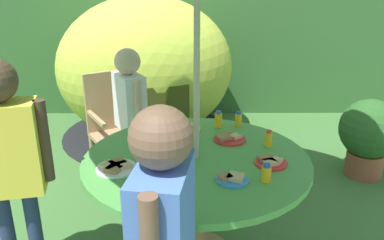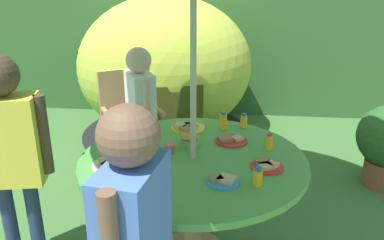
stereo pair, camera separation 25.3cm
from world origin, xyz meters
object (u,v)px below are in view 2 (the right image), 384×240
object	(u,v)px
plate_center_back	(187,127)
plate_near_right	(223,180)
juice_bottle_far_left	(223,121)
cup_near	(170,148)
child_in_white_shirt	(140,100)
child_in_yellow_shirt	(8,141)
garden_table	(193,173)
snack_bowl	(189,140)
plate_far_right	(231,140)
plate_mid_right	(112,163)
wooden_chair	(130,119)
juice_bottle_center_front	(269,142)
plate_back_edge	(267,166)
child_in_blue_shirt	(134,226)
juice_bottle_mid_left	(258,177)
juice_bottle_near_left	(244,121)
dome_tent	(166,68)

from	to	relation	value
plate_center_back	plate_near_right	bearing A→B (deg)	-69.92
juice_bottle_far_left	cup_near	world-z (taller)	juice_bottle_far_left
child_in_white_shirt	child_in_yellow_shirt	size ratio (longest dim) A/B	0.89
garden_table	snack_bowl	xyz separation A→B (m)	(-0.05, 0.19, 0.14)
plate_far_right	plate_mid_right	size ratio (longest dim) A/B	0.93
garden_table	juice_bottle_far_left	xyz separation A→B (m)	(0.17, 0.50, 0.17)
wooden_chair	juice_bottle_center_front	xyz separation A→B (m)	(1.16, -0.98, 0.25)
juice_bottle_far_left	plate_back_edge	bearing A→B (deg)	-65.69
plate_near_right	plate_back_edge	xyz separation A→B (m)	(0.25, 0.19, 0.00)
garden_table	plate_center_back	bearing A→B (deg)	100.70
plate_center_back	plate_mid_right	distance (m)	0.72
plate_near_right	garden_table	bearing A→B (deg)	122.95
child_in_blue_shirt	juice_bottle_mid_left	size ratio (longest dim) A/B	13.18
plate_mid_right	cup_near	xyz separation A→B (m)	(0.31, 0.21, 0.01)
garden_table	plate_back_edge	world-z (taller)	plate_back_edge
plate_mid_right	juice_bottle_near_left	xyz separation A→B (m)	(0.77, 0.68, 0.04)
child_in_blue_shirt	plate_center_back	xyz separation A→B (m)	(0.05, 1.37, -0.13)
child_in_white_shirt	child_in_blue_shirt	distance (m)	1.87
child_in_blue_shirt	juice_bottle_mid_left	xyz separation A→B (m)	(0.51, 0.61, -0.09)
juice_bottle_mid_left	child_in_white_shirt	bearing A→B (deg)	126.59
juice_bottle_near_left	juice_bottle_center_front	size ratio (longest dim) A/B	0.98
plate_back_edge	juice_bottle_center_front	xyz separation A→B (m)	(0.03, 0.26, 0.04)
garden_table	snack_bowl	size ratio (longest dim) A/B	10.40
cup_near	snack_bowl	bearing A→B (deg)	51.50
child_in_white_shirt	plate_mid_right	world-z (taller)	child_in_white_shirt
plate_back_edge	dome_tent	bearing A→B (deg)	113.10
child_in_blue_shirt	plate_far_right	distance (m)	1.23
child_in_white_shirt	snack_bowl	size ratio (longest dim) A/B	9.25
dome_tent	snack_bowl	distance (m)	2.02
child_in_yellow_shirt	juice_bottle_mid_left	world-z (taller)	child_in_yellow_shirt
plate_far_right	juice_bottle_mid_left	size ratio (longest dim) A/B	2.09
plate_near_right	juice_bottle_center_front	distance (m)	0.53
dome_tent	child_in_white_shirt	distance (m)	1.23
plate_back_edge	snack_bowl	bearing A→B (deg)	149.74
child_in_white_shirt	juice_bottle_near_left	world-z (taller)	child_in_white_shirt
garden_table	plate_back_edge	bearing A→B (deg)	-12.08
juice_bottle_near_left	garden_table	bearing A→B (deg)	-120.83
child_in_yellow_shirt	plate_near_right	bearing A→B (deg)	-14.99
wooden_chair	plate_far_right	world-z (taller)	wooden_chair
child_in_white_shirt	plate_near_right	size ratio (longest dim) A/B	6.73
plate_back_edge	juice_bottle_mid_left	bearing A→B (deg)	-107.67
juice_bottle_center_front	child_in_yellow_shirt	bearing A→B (deg)	-166.29
dome_tent	plate_near_right	xyz separation A→B (m)	(0.71, -2.44, -0.03)
child_in_blue_shirt	garden_table	bearing A→B (deg)	-0.00
dome_tent	cup_near	bearing A→B (deg)	-95.49
plate_near_right	plate_back_edge	distance (m)	0.31
juice_bottle_far_left	garden_table	bearing A→B (deg)	-108.36
child_in_yellow_shirt	juice_bottle_near_left	distance (m)	1.54
child_in_blue_shirt	plate_center_back	world-z (taller)	child_in_blue_shirt
dome_tent	plate_near_right	world-z (taller)	dome_tent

